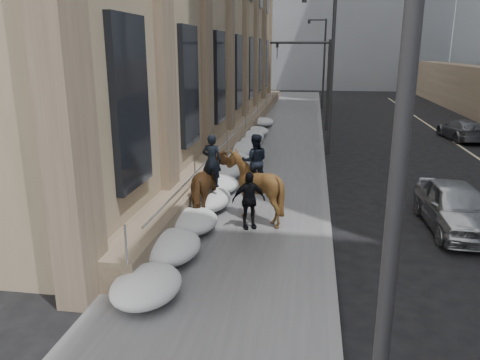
{
  "coord_description": "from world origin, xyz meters",
  "views": [
    {
      "loc": [
        2.02,
        -10.75,
        5.38
      ],
      "look_at": [
        0.01,
        2.22,
        1.7
      ],
      "focal_mm": 35.0,
      "sensor_mm": 36.0,
      "label": 1
    }
  ],
  "objects_px": {
    "mounted_horse_left": "(211,184)",
    "car_silver": "(455,206)",
    "pedestrian": "(249,200)",
    "car_grey": "(462,130)",
    "mounted_horse_right": "(254,184)"
  },
  "relations": [
    {
      "from": "mounted_horse_right",
      "to": "car_grey",
      "type": "xyz_separation_m",
      "value": [
        10.81,
        16.01,
        -0.65
      ]
    },
    {
      "from": "pedestrian",
      "to": "car_grey",
      "type": "distance_m",
      "value": 20.05
    },
    {
      "from": "mounted_horse_left",
      "to": "mounted_horse_right",
      "type": "distance_m",
      "value": 1.44
    },
    {
      "from": "car_silver",
      "to": "car_grey",
      "type": "distance_m",
      "value": 16.38
    },
    {
      "from": "mounted_horse_left",
      "to": "car_silver",
      "type": "xyz_separation_m",
      "value": [
        7.6,
        0.15,
        -0.43
      ]
    },
    {
      "from": "pedestrian",
      "to": "car_silver",
      "type": "bearing_deg",
      "value": -13.0
    },
    {
      "from": "mounted_horse_left",
      "to": "car_grey",
      "type": "bearing_deg",
      "value": -126.79
    },
    {
      "from": "pedestrian",
      "to": "car_silver",
      "type": "height_order",
      "value": "pedestrian"
    },
    {
      "from": "car_silver",
      "to": "mounted_horse_left",
      "type": "bearing_deg",
      "value": 179.51
    },
    {
      "from": "mounted_horse_left",
      "to": "pedestrian",
      "type": "bearing_deg",
      "value": 144.99
    },
    {
      "from": "mounted_horse_right",
      "to": "car_grey",
      "type": "distance_m",
      "value": 19.33
    },
    {
      "from": "mounted_horse_left",
      "to": "pedestrian",
      "type": "xyz_separation_m",
      "value": [
        1.36,
        -0.99,
        -0.17
      ]
    },
    {
      "from": "car_grey",
      "to": "mounted_horse_right",
      "type": "bearing_deg",
      "value": 48.97
    },
    {
      "from": "mounted_horse_left",
      "to": "car_silver",
      "type": "height_order",
      "value": "mounted_horse_left"
    },
    {
      "from": "car_silver",
      "to": "mounted_horse_right",
      "type": "bearing_deg",
      "value": -178.73
    }
  ]
}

